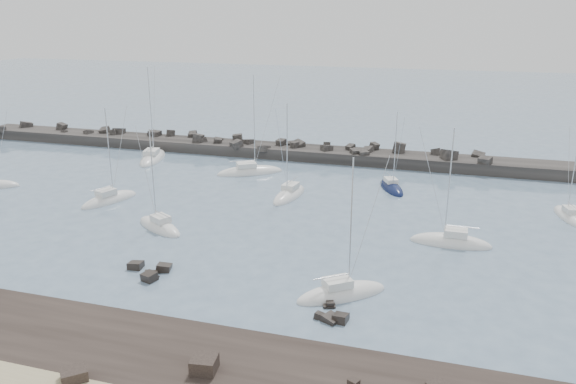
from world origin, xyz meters
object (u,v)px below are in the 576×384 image
Objects in this scene: sailboat_5 at (160,227)px; sailboat_7 at (341,294)px; sailboat_10 at (569,217)px; sailboat_4 at (250,172)px; sailboat_9 at (451,243)px; sailboat_1 at (153,159)px; sailboat_8 at (391,188)px; sailboat_6 at (289,196)px; sailboat_3 at (109,200)px.

sailboat_7 is (23.21, -9.75, -0.00)m from sailboat_5.
sailboat_5 reaches higher than sailboat_10.
sailboat_4 reaches higher than sailboat_7.
sailboat_7 is at bearing -121.49° from sailboat_9.
sailboat_1 is at bearing 120.97° from sailboat_5.
sailboat_8 reaches higher than sailboat_10.
sailboat_3 is at bearing -158.33° from sailboat_6.
sailboat_8 is 19.82m from sailboat_9.
sailboat_1 is 1.38× the size of sailboat_8.
sailboat_8 is at bearing 165.98° from sailboat_10.
sailboat_7 is (12.25, -25.18, -0.00)m from sailboat_6.
sailboat_7 is 0.99× the size of sailboat_9.
sailboat_5 is 0.93× the size of sailboat_7.
sailboat_4 is at bearing 54.12° from sailboat_3.
sailboat_4 is 1.40× the size of sailboat_10.
sailboat_1 is at bearing 154.90° from sailboat_9.
sailboat_4 is (18.53, -3.16, -0.01)m from sailboat_1.
sailboat_9 is (30.27, -19.71, 0.01)m from sailboat_4.
sailboat_6 is 1.15× the size of sailboat_8.
sailboat_7 is 17.13m from sailboat_9.
sailboat_3 is at bearing -169.36° from sailboat_10.
sailboat_10 is at bearing -9.47° from sailboat_1.
sailboat_8 is (34.79, 16.13, -0.02)m from sailboat_3.
sailboat_10 is at bearing 50.34° from sailboat_7.
sailboat_10 is (21.92, -5.47, 0.00)m from sailboat_8.
sailboat_10 is (22.45, 27.08, -0.01)m from sailboat_7.
sailboat_10 is (34.70, 1.90, -0.02)m from sailboat_6.
sailboat_6 is 1.20× the size of sailboat_10.
sailboat_4 is 1.17× the size of sailboat_6.
sailboat_8 is (0.52, 32.55, -0.02)m from sailboat_7.
sailboat_4 is 1.18× the size of sailboat_7.
sailboat_10 is at bearing 20.78° from sailboat_5.
sailboat_5 is at bearing -31.13° from sailboat_3.
sailboat_1 reaches higher than sailboat_3.
sailboat_6 is 1.01× the size of sailboat_7.
sailboat_4 is 12.88m from sailboat_6.
sailboat_5 is 18.92m from sailboat_6.
sailboat_7 is 35.17m from sailboat_10.
sailboat_3 is 0.97× the size of sailboat_9.
sailboat_1 is at bearing 173.05° from sailboat_8.
sailboat_1 is at bearing 170.53° from sailboat_10.
sailboat_1 is 32.33m from sailboat_5.
sailboat_6 is at bearing 21.67° from sailboat_3.
sailboat_9 is at bearing -137.26° from sailboat_10.
sailboat_3 is 38.00m from sailboat_7.
sailboat_1 is at bearing 136.76° from sailboat_7.
sailboat_6 is at bearing 115.95° from sailboat_7.
sailboat_6 reaches higher than sailboat_7.
sailboat_8 is at bearing 30.01° from sailboat_6.
sailboat_4 is at bearing 175.38° from sailboat_8.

